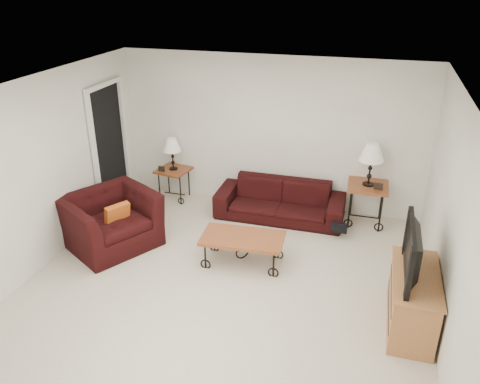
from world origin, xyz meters
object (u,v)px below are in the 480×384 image
television (419,252)px  lamp_right (371,165)px  armchair (111,221)px  backpack (340,221)px  coffee_table (243,250)px  sofa (280,201)px  side_table_left (174,184)px  side_table_right (366,204)px  tv_stand (412,301)px  lamp_left (172,154)px

television → lamp_right: bearing=-165.8°
armchair → backpack: size_ratio=2.59×
lamp_right → coffee_table: 2.39m
coffee_table → sofa: bearing=81.8°
side_table_left → coffee_table: side_table_left is taller
side_table_right → backpack: (-0.34, -0.51, -0.10)m
sofa → tv_stand: (1.94, -2.17, 0.04)m
sofa → side_table_right: (1.33, 0.18, 0.04)m
lamp_left → backpack: size_ratio=1.19×
armchair → television: 4.17m
sofa → side_table_right: side_table_right is taller
sofa → side_table_right: 1.34m
lamp_left → lamp_right: 3.25m
television → tv_stand: bearing=90.0°
tv_stand → television: size_ratio=1.12×
sofa → television: (1.92, -2.17, 0.67)m
side_table_left → armchair: (-0.25, -1.70, 0.12)m
side_table_right → tv_stand: bearing=-75.4°
side_table_left → coffee_table: 2.37m
side_table_left → coffee_table: bearing=-44.0°
side_table_right → lamp_left: 3.28m
sofa → lamp_left: 1.99m
lamp_left → coffee_table: bearing=-44.0°
side_table_right → coffee_table: 2.26m
sofa → coffee_table: (-0.21, -1.46, -0.09)m
sofa → lamp_right: bearing=7.7°
sofa → lamp_left: lamp_left is taller
lamp_left → lamp_right: (3.24, 0.00, 0.16)m
sofa → lamp_right: (1.33, 0.18, 0.70)m
coffee_table → tv_stand: size_ratio=0.98×
lamp_left → tv_stand: bearing=-31.3°
sofa → coffee_table: 1.48m
side_table_left → lamp_left: size_ratio=1.00×
armchair → television: size_ratio=1.20×
side_table_right → coffee_table: bearing=-133.1°
lamp_left → sofa: bearing=-5.4°
tv_stand → armchair: bearing=171.1°
lamp_left → tv_stand: 4.54m
side_table_left → lamp_right: bearing=0.0°
coffee_table → television: (2.13, -0.70, 0.76)m
lamp_right → tv_stand: lamp_right is taller
sofa → side_table_left: sofa is taller
side_table_right → side_table_left: bearing=180.0°
sofa → side_table_left: size_ratio=3.65×
sofa → tv_stand: tv_stand is taller
lamp_left → backpack: (2.90, -0.51, -0.60)m
coffee_table → television: 2.37m
lamp_left → coffee_table: size_ratio=0.51×
side_table_left → side_table_right: (3.24, 0.00, 0.05)m
armchair → tv_stand: (4.11, -0.65, -0.06)m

